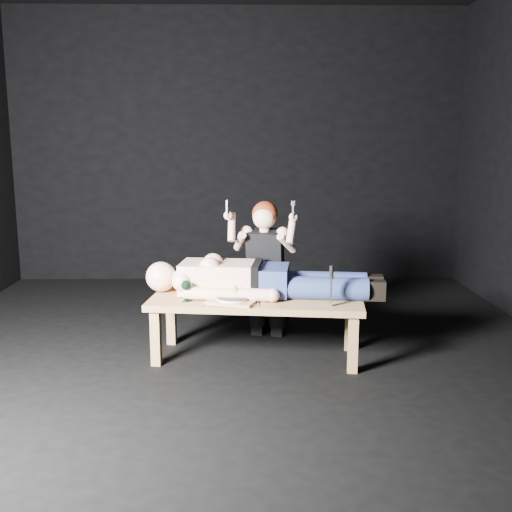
# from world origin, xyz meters

# --- Properties ---
(ground) EXTENTS (5.00, 5.00, 0.00)m
(ground) POSITION_xyz_m (0.00, 0.00, 0.00)
(ground) COLOR black
(ground) RESTS_ON ground
(back_wall) EXTENTS (5.00, 0.00, 5.00)m
(back_wall) POSITION_xyz_m (0.00, 2.50, 1.50)
(back_wall) COLOR black
(back_wall) RESTS_ON ground
(table) EXTENTS (1.59, 0.76, 0.45)m
(table) POSITION_xyz_m (0.16, -0.10, 0.23)
(table) COLOR #A27846
(table) RESTS_ON ground
(lying_man) EXTENTS (1.73, 0.71, 0.29)m
(lying_man) POSITION_xyz_m (0.22, -0.00, 0.59)
(lying_man) COLOR beige
(lying_man) RESTS_ON table
(kneeling_woman) EXTENTS (0.75, 0.80, 1.14)m
(kneeling_woman) POSITION_xyz_m (0.25, 0.40, 0.57)
(kneeling_woman) COLOR black
(kneeling_woman) RESTS_ON ground
(serving_tray) EXTENTS (0.39, 0.34, 0.02)m
(serving_tray) POSITION_xyz_m (-0.01, -0.21, 0.46)
(serving_tray) COLOR #AD8152
(serving_tray) RESTS_ON table
(plate) EXTENTS (0.28, 0.28, 0.02)m
(plate) POSITION_xyz_m (-0.01, -0.21, 0.48)
(plate) COLOR white
(plate) RESTS_ON serving_tray
(apple) EXTENTS (0.07, 0.07, 0.07)m
(apple) POSITION_xyz_m (0.01, -0.20, 0.52)
(apple) COLOR #59A52B
(apple) RESTS_ON plate
(goblet) EXTENTS (0.08, 0.08, 0.15)m
(goblet) POSITION_xyz_m (-0.34, -0.18, 0.53)
(goblet) COLOR black
(goblet) RESTS_ON table
(fork_flat) EXTENTS (0.07, 0.16, 0.01)m
(fork_flat) POSITION_xyz_m (-0.19, -0.20, 0.45)
(fork_flat) COLOR #B2B2B7
(fork_flat) RESTS_ON table
(knife_flat) EXTENTS (0.02, 0.16, 0.01)m
(knife_flat) POSITION_xyz_m (0.17, -0.25, 0.45)
(knife_flat) COLOR #B2B2B7
(knife_flat) RESTS_ON table
(spoon_flat) EXTENTS (0.13, 0.12, 0.01)m
(spoon_flat) POSITION_xyz_m (0.16, -0.18, 0.45)
(spoon_flat) COLOR #B2B2B7
(spoon_flat) RESTS_ON table
(carving_knife) EXTENTS (0.04, 0.04, 0.29)m
(carving_knife) POSITION_xyz_m (0.67, -0.33, 0.59)
(carving_knife) COLOR #B2B2B7
(carving_knife) RESTS_ON table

